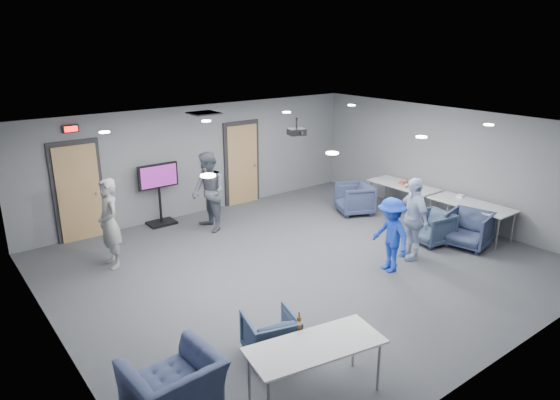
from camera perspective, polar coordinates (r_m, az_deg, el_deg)
floor at (r=9.90m, az=2.57°, el=-7.32°), size 9.00×9.00×0.00m
ceiling at (r=9.08m, az=2.81°, el=8.28°), size 9.00×9.00×0.00m
wall_back at (r=12.61m, az=-9.09°, el=4.58°), size 9.00×0.02×2.70m
wall_front at (r=7.05m, az=24.25°, el=-7.83°), size 9.00×0.02×2.70m
wall_left at (r=7.53m, az=-24.78°, el=-6.26°), size 0.02×8.00×2.70m
wall_right at (r=12.67m, az=18.53°, el=3.92°), size 0.02×8.00×2.70m
door_left at (r=11.58m, az=-22.02°, el=0.81°), size 1.06×0.17×2.24m
door_right at (r=13.23m, az=-4.36°, el=4.12°), size 1.06×0.17×2.24m
exit_sign at (r=11.26m, az=-22.82°, el=7.52°), size 0.32×0.08×0.16m
hvac_diffuser at (r=11.09m, az=-8.71°, el=9.79°), size 0.60×0.60×0.03m
downlights at (r=9.08m, az=2.81°, el=8.19°), size 6.18×3.78×0.02m
person_a at (r=10.03m, az=-18.91°, el=-2.57°), size 0.42×0.64×1.75m
person_b at (r=11.39m, az=-8.16°, el=0.88°), size 0.75×0.93×1.83m
person_c at (r=10.22m, az=14.92°, el=-2.04°), size 0.73×1.06×1.67m
person_d at (r=9.58m, az=12.52°, el=-3.93°), size 0.72×1.03×1.45m
chair_right_a at (r=12.68m, az=8.51°, el=0.13°), size 1.10×1.09×0.76m
chair_right_b at (r=11.23m, az=16.95°, el=-3.04°), size 0.87×0.85×0.70m
chair_right_c at (r=11.27m, az=20.74°, el=-3.16°), size 1.02×1.00×0.77m
chair_front_a at (r=7.15m, az=-1.11°, el=-15.17°), size 0.84×0.86×0.64m
chair_front_b at (r=6.39m, az=-12.11°, el=-19.97°), size 1.10×0.98×0.68m
table_right_a at (r=12.92m, az=13.96°, el=1.53°), size 0.75×1.80×0.73m
table_right_b at (r=11.89m, az=21.04°, el=-0.58°), size 0.77×1.84×0.73m
table_front_left at (r=6.27m, az=4.08°, el=-16.51°), size 1.78×0.99×0.73m
bottle_front at (r=6.49m, az=2.19°, el=-13.77°), size 0.06×0.06×0.23m
bottle_right at (r=12.63m, az=14.29°, el=1.76°), size 0.06×0.06×0.24m
snack_box at (r=12.98m, az=13.79°, el=1.93°), size 0.22×0.18×0.04m
wrapper at (r=12.26m, az=19.90°, el=0.43°), size 0.24×0.19×0.05m
tv_stand at (r=12.00m, az=-13.63°, el=1.06°), size 0.96×0.46×1.48m
projector at (r=10.33m, az=1.93°, el=7.82°), size 0.40×0.37×0.36m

